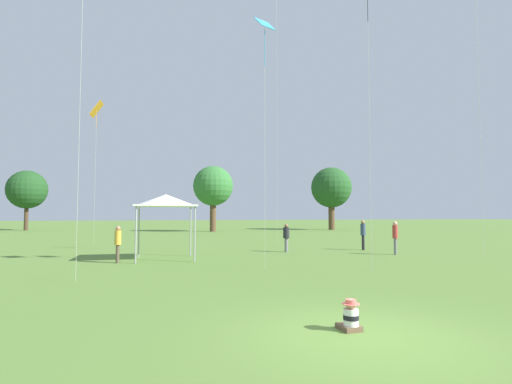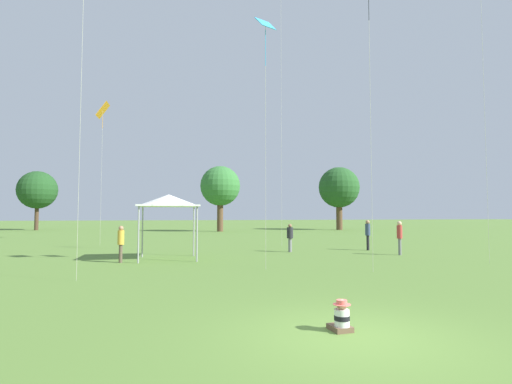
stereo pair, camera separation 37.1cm
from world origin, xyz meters
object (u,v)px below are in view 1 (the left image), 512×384
(seated_toddler, at_px, (350,317))
(canopy_tent, at_px, (166,201))
(kite_2, at_px, (97,111))
(person_standing_0, at_px, (395,234))
(person_standing_3, at_px, (286,235))
(person_standing_2, at_px, (363,232))
(distant_tree_2, at_px, (213,186))
(kite_3, at_px, (265,36))
(distant_tree_1, at_px, (27,190))
(distant_tree_0, at_px, (331,188))
(person_standing_1, at_px, (118,240))

(seated_toddler, relative_size, canopy_tent, 0.19)
(canopy_tent, relative_size, kite_2, 0.31)
(person_standing_0, bearing_deg, person_standing_3, 146.26)
(person_standing_2, bearing_deg, seated_toddler, -35.87)
(seated_toddler, distance_m, distant_tree_2, 45.07)
(canopy_tent, distance_m, kite_3, 8.98)
(distant_tree_1, bearing_deg, person_standing_0, -54.58)
(canopy_tent, xyz_separation_m, distant_tree_2, (6.88, 31.45, 2.99))
(person_standing_0, bearing_deg, kite_2, 143.26)
(kite_3, bearing_deg, distant_tree_2, 106.02)
(person_standing_2, xyz_separation_m, person_standing_3, (-5.04, -0.03, -0.16))
(distant_tree_0, bearing_deg, person_standing_1, -127.92)
(person_standing_0, relative_size, distant_tree_1, 0.22)
(person_standing_0, height_order, distant_tree_2, distant_tree_2)
(kite_3, bearing_deg, distant_tree_0, 82.27)
(person_standing_2, bearing_deg, distant_tree_1, -148.43)
(seated_toddler, xyz_separation_m, person_standing_2, (8.98, 15.44, 0.88))
(kite_3, xyz_separation_m, distant_tree_1, (-21.52, 46.03, -3.97))
(person_standing_0, height_order, canopy_tent, canopy_tent)
(seated_toddler, bearing_deg, kite_3, 80.09)
(canopy_tent, xyz_separation_m, distant_tree_0, (24.34, 33.06, 3.18))
(person_standing_2, height_order, canopy_tent, canopy_tent)
(seated_toddler, bearing_deg, person_standing_3, 70.54)
(seated_toddler, distance_m, distant_tree_0, 51.16)
(distant_tree_0, bearing_deg, kite_2, -141.78)
(person_standing_0, xyz_separation_m, distant_tree_1, (-30.01, 42.21, 4.51))
(kite_3, bearing_deg, canopy_tent, 150.72)
(distant_tree_1, bearing_deg, person_standing_3, -57.73)
(person_standing_0, xyz_separation_m, person_standing_1, (-14.42, -0.18, -0.11))
(person_standing_1, relative_size, distant_tree_0, 0.19)
(seated_toddler, relative_size, kite_3, 0.06)
(distant_tree_0, bearing_deg, person_standing_0, -109.63)
(kite_2, distance_m, distant_tree_0, 37.09)
(person_standing_0, height_order, kite_3, kite_3)
(seated_toddler, xyz_separation_m, kite_2, (-7.74, 23.33, 9.36))
(person_standing_2, bearing_deg, kite_2, -120.97)
(person_standing_3, xyz_separation_m, kite_3, (-3.22, -6.85, 8.64))
(person_standing_2, height_order, distant_tree_2, distant_tree_2)
(seated_toddler, relative_size, distant_tree_0, 0.07)
(person_standing_3, bearing_deg, distant_tree_2, -135.82)
(canopy_tent, height_order, kite_2, kite_2)
(seated_toddler, height_order, person_standing_3, person_standing_3)
(person_standing_1, xyz_separation_m, kite_2, (-2.53, 11.13, 8.60))
(seated_toddler, distance_m, person_standing_1, 13.29)
(distant_tree_1, bearing_deg, kite_3, -64.94)
(seated_toddler, height_order, kite_3, kite_3)
(distant_tree_0, height_order, distant_tree_2, distant_tree_0)
(canopy_tent, distance_m, distant_tree_2, 32.33)
(person_standing_1, bearing_deg, distant_tree_0, -7.42)
(person_standing_3, xyz_separation_m, distant_tree_2, (-0.14, 29.15, 4.89))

